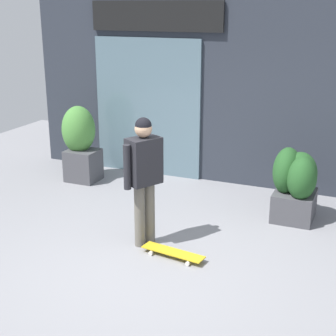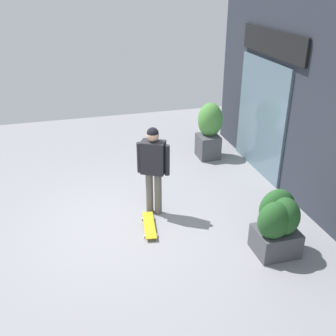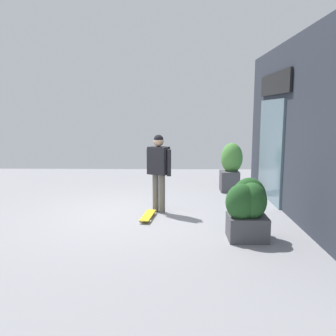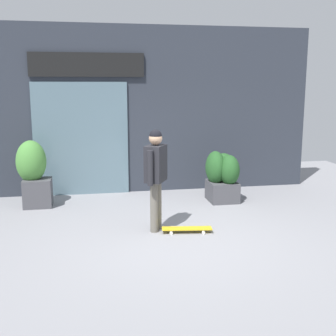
{
  "view_description": "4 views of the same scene",
  "coord_description": "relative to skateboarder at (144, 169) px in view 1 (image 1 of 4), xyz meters",
  "views": [
    {
      "loc": [
        2.29,
        -4.84,
        2.93
      ],
      "look_at": [
        -0.04,
        0.65,
        0.99
      ],
      "focal_mm": 53.79,
      "sensor_mm": 36.0,
      "label": 1
    },
    {
      "loc": [
        5.73,
        -0.93,
        3.94
      ],
      "look_at": [
        -0.04,
        0.65,
        0.99
      ],
      "focal_mm": 42.19,
      "sensor_mm": 36.0,
      "label": 2
    },
    {
      "loc": [
        7.18,
        0.78,
        2.15
      ],
      "look_at": [
        -0.04,
        0.65,
        0.99
      ],
      "focal_mm": 38.4,
      "sensor_mm": 36.0,
      "label": 3
    },
    {
      "loc": [
        -1.3,
        -6.2,
        2.34
      ],
      "look_at": [
        -0.04,
        0.65,
        0.99
      ],
      "focal_mm": 45.94,
      "sensor_mm": 36.0,
      "label": 4
    }
  ],
  "objects": [
    {
      "name": "ground_plane",
      "position": [
        0.28,
        -0.45,
        -1.01
      ],
      "size": [
        12.0,
        12.0,
        0.0
      ],
      "primitive_type": "plane",
      "color": "gray"
    },
    {
      "name": "building_facade",
      "position": [
        0.2,
        2.79,
        0.78
      ],
      "size": [
        7.28,
        0.31,
        3.6
      ],
      "color": "#2D333D",
      "rests_on": "ground_plane"
    },
    {
      "name": "skateboarder",
      "position": [
        0.0,
        0.0,
        0.0
      ],
      "size": [
        0.42,
        0.52,
        1.66
      ],
      "rotation": [
        0.0,
        0.0,
        -0.5
      ],
      "color": "#666056",
      "rests_on": "ground_plane"
    },
    {
      "name": "skateboard",
      "position": [
        0.47,
        -0.2,
        -0.95
      ],
      "size": [
        0.82,
        0.31,
        0.08
      ],
      "rotation": [
        0.0,
        0.0,
        -0.14
      ],
      "color": "gold",
      "rests_on": "ground_plane"
    },
    {
      "name": "planter_box_left",
      "position": [
        1.61,
        1.56,
        -0.45
      ],
      "size": [
        0.63,
        0.72,
        1.03
      ],
      "color": "#47474C",
      "rests_on": "ground_plane"
    },
    {
      "name": "planter_box_right",
      "position": [
        -2.14,
        1.86,
        -0.25
      ],
      "size": [
        0.65,
        0.59,
        1.3
      ],
      "color": "#47474C",
      "rests_on": "ground_plane"
    }
  ]
}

